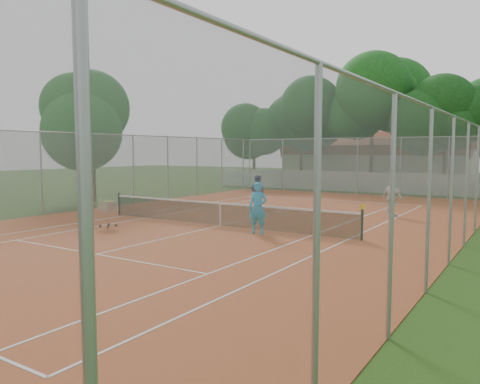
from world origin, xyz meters
The scene contains 12 objects.
ground centered at (0.00, 0.00, 0.00)m, with size 120.00×120.00×0.00m, color #1C390F.
court_pad centered at (0.00, 0.00, 0.01)m, with size 18.00×34.00×0.02m, color #AD4821.
court_lines centered at (0.00, 0.00, 0.02)m, with size 10.98×23.78×0.01m, color white.
tennis_net centered at (0.00, 0.00, 0.51)m, with size 11.88×0.10×0.98m, color black.
perimeter_fence centered at (0.00, 0.00, 2.00)m, with size 18.00×34.00×4.00m, color slate.
boundary_wall centered at (0.00, 19.00, 0.75)m, with size 26.00×0.30×1.50m, color silver.
clubhouse centered at (-2.00, 29.00, 2.20)m, with size 16.40×9.00×4.40m, color beige.
tropical_trees centered at (0.00, 22.00, 5.00)m, with size 29.00×19.00×10.00m, color black.
player_near centered at (2.23, -0.75, 0.98)m, with size 0.70×0.46×1.92m, color #1995D6.
player_far_left centered at (-1.71, 5.90, 0.91)m, with size 0.86×0.67×1.77m, color #1D1A50.
player_far_right centered at (5.20, 6.62, 0.91)m, with size 1.05×0.44×1.79m, color silver.
ball_hopper centered at (-3.59, -2.77, 0.60)m, with size 0.55×0.55×1.15m, color silver.
Camera 1 is at (10.98, -15.59, 3.08)m, focal length 35.00 mm.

